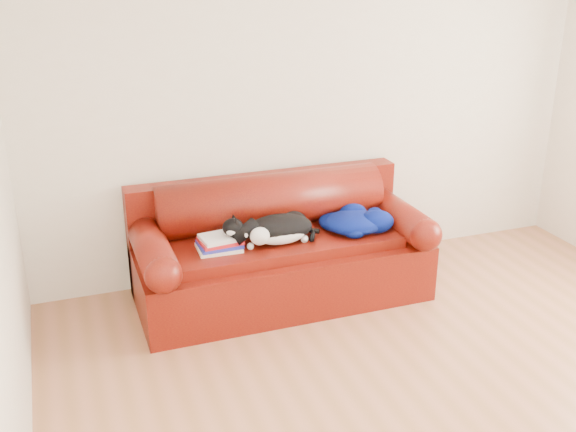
% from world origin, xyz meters
% --- Properties ---
extents(ground, '(4.50, 4.50, 0.00)m').
position_xyz_m(ground, '(0.00, 0.00, 0.00)').
color(ground, '#915F3A').
rests_on(ground, ground).
extents(room_shell, '(4.52, 4.02, 2.61)m').
position_xyz_m(room_shell, '(0.12, 0.02, 1.67)').
color(room_shell, beige).
rests_on(room_shell, ground).
extents(sofa_base, '(2.10, 0.90, 0.50)m').
position_xyz_m(sofa_base, '(-0.48, 1.49, 0.24)').
color(sofa_base, '#360208').
rests_on(sofa_base, ground).
extents(sofa_back, '(2.10, 1.01, 0.88)m').
position_xyz_m(sofa_back, '(-0.48, 1.74, 0.54)').
color(sofa_back, '#360208').
rests_on(sofa_back, ground).
extents(book_stack, '(0.30, 0.24, 0.10)m').
position_xyz_m(book_stack, '(-0.96, 1.40, 0.55)').
color(book_stack, beige).
rests_on(book_stack, sofa_base).
extents(cat, '(0.71, 0.41, 0.25)m').
position_xyz_m(cat, '(-0.54, 1.37, 0.60)').
color(cat, black).
rests_on(cat, sofa_base).
extents(blanket, '(0.53, 0.44, 0.16)m').
position_xyz_m(blanket, '(0.07, 1.40, 0.57)').
color(blanket, '#02033F').
rests_on(blanket, sofa_base).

